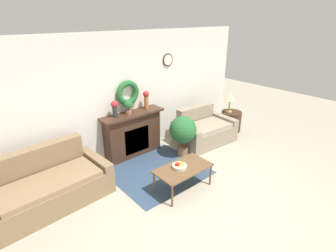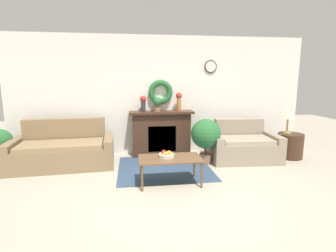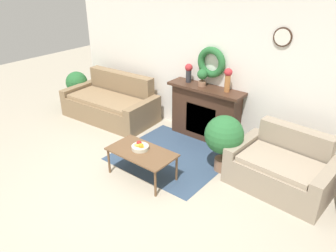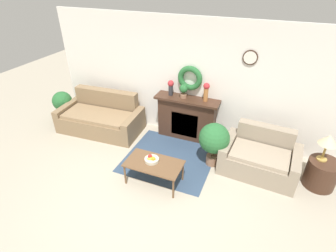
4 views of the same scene
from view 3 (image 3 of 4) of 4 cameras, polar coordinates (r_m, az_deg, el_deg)
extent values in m
plane|color=#ADA38E|center=(4.83, -9.33, -12.38)|extent=(16.00, 16.00, 0.00)
cube|color=#334760|center=(5.71, 0.77, -5.21)|extent=(1.80, 1.68, 0.01)
cube|color=white|center=(6.00, 8.08, 10.24)|extent=(6.80, 0.06, 2.70)
cylinder|color=#382319|center=(5.33, 19.34, 14.41)|extent=(0.29, 0.02, 0.29)
cylinder|color=white|center=(5.32, 19.29, 14.39)|extent=(0.25, 0.01, 0.25)
torus|color=#286633|center=(5.91, 7.55, 10.93)|extent=(0.55, 0.12, 0.55)
cube|color=#42281C|center=(6.14, 6.51, 2.11)|extent=(1.31, 0.34, 0.97)
cube|color=black|center=(6.05, 5.67, 0.99)|extent=(0.63, 0.02, 0.58)
cube|color=orange|center=(6.08, 5.59, 0.35)|extent=(0.50, 0.01, 0.32)
cube|color=#42281C|center=(5.92, 6.57, 6.50)|extent=(1.45, 0.41, 0.05)
cube|color=#846B4C|center=(7.04, -10.65, 2.66)|extent=(1.69, 0.88, 0.43)
cube|color=#846B4C|center=(7.28, -8.05, 5.75)|extent=(1.65, 0.32, 0.92)
cube|color=#846B4C|center=(7.71, -14.93, 4.91)|extent=(0.23, 1.01, 0.57)
cube|color=#846B4C|center=(6.52, -4.35, 1.75)|extent=(0.23, 1.01, 0.57)
cube|color=#917554|center=(6.94, -10.82, 4.59)|extent=(1.62, 0.81, 0.08)
cube|color=gray|center=(5.06, 18.43, -8.48)|extent=(1.14, 0.81, 0.43)
cube|color=gray|center=(5.34, 20.94, -4.34)|extent=(1.10, 0.28, 0.85)
cube|color=gray|center=(5.32, 12.94, -4.96)|extent=(0.23, 0.95, 0.57)
cube|color=gray|center=(4.96, 25.68, -9.73)|extent=(0.23, 0.95, 0.57)
cube|color=tan|center=(4.93, 18.85, -6.04)|extent=(1.09, 0.75, 0.08)
cube|color=brown|center=(4.98, -4.62, -4.54)|extent=(1.04, 0.58, 0.03)
cylinder|color=brown|center=(5.26, -10.25, -6.01)|extent=(0.04, 0.04, 0.43)
cylinder|color=brown|center=(4.69, -2.22, -10.03)|extent=(0.04, 0.04, 0.43)
cylinder|color=brown|center=(5.54, -6.46, -3.91)|extent=(0.04, 0.04, 0.43)
cylinder|color=brown|center=(5.00, 1.50, -7.39)|extent=(0.04, 0.04, 0.43)
cylinder|color=beige|center=(5.02, -4.87, -3.75)|extent=(0.26, 0.26, 0.06)
sphere|color=#B2231E|center=(5.03, -5.07, -3.00)|extent=(0.08, 0.08, 0.08)
sphere|color=orange|center=(4.96, -4.68, -3.46)|extent=(0.08, 0.08, 0.08)
sphere|color=orange|center=(4.97, -4.85, -3.42)|extent=(0.07, 0.07, 0.07)
ellipsoid|color=yellow|center=(4.96, -5.04, -3.43)|extent=(0.17, 0.09, 0.04)
cylinder|color=#2D2D33|center=(6.12, 3.60, 8.64)|extent=(0.10, 0.10, 0.23)
sphere|color=#B72D33|center=(6.07, 3.65, 10.14)|extent=(0.14, 0.14, 0.14)
cylinder|color=#AD6B38|center=(5.71, 10.30, 7.30)|extent=(0.10, 0.10, 0.29)
sphere|color=#B72D33|center=(5.65, 10.46, 9.20)|extent=(0.14, 0.14, 0.14)
cylinder|color=#8E664C|center=(5.96, 5.94, 7.36)|extent=(0.15, 0.15, 0.09)
cylinder|color=#4C3823|center=(5.94, 5.97, 7.99)|extent=(0.02, 0.02, 0.05)
sphere|color=#286633|center=(5.91, 6.01, 8.96)|extent=(0.19, 0.19, 0.19)
cylinder|color=#8E664C|center=(8.10, -15.24, 4.42)|extent=(0.22, 0.22, 0.18)
cylinder|color=#4C3823|center=(8.04, -15.37, 5.46)|extent=(0.04, 0.04, 0.14)
sphere|color=#286633|center=(7.95, -15.61, 7.35)|extent=(0.50, 0.50, 0.50)
cylinder|color=#8E664C|center=(5.37, 9.32, -6.53)|extent=(0.24, 0.24, 0.21)
cylinder|color=#4C3823|center=(5.27, 9.46, -4.81)|extent=(0.04, 0.04, 0.17)
sphere|color=#286633|center=(5.11, 9.75, -1.52)|extent=(0.61, 0.61, 0.61)
camera|label=1|loc=(5.80, -52.72, 16.65)|focal=28.00mm
camera|label=2|loc=(3.93, -62.43, -7.02)|focal=28.00mm
camera|label=4|loc=(1.43, -74.59, 31.46)|focal=28.00mm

